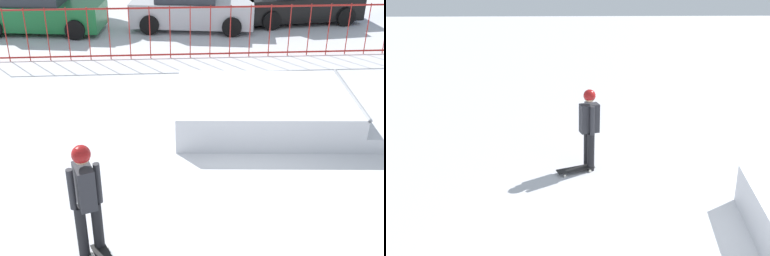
% 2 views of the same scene
% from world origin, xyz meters
% --- Properties ---
extents(ground_plane, '(60.00, 60.00, 0.00)m').
position_xyz_m(ground_plane, '(0.00, 0.00, 0.00)').
color(ground_plane, silver).
extents(skate_ramp, '(5.68, 3.24, 0.74)m').
position_xyz_m(skate_ramp, '(1.24, 1.24, 0.32)').
color(skate_ramp, silver).
rests_on(skate_ramp, ground).
extents(skater, '(0.42, 0.43, 1.73)m').
position_xyz_m(skater, '(-2.58, -2.39, 1.01)').
color(skater, black).
rests_on(skater, ground).
extents(perimeter_fence, '(11.99, 0.69, 1.50)m').
position_xyz_m(perimeter_fence, '(-0.00, 5.67, 0.77)').
color(perimeter_fence, maroon).
rests_on(perimeter_fence, ground).
extents(parked_car_green, '(4.34, 2.50, 1.60)m').
position_xyz_m(parked_car_green, '(-4.95, 8.91, 0.72)').
color(parked_car_green, '#196B33').
rests_on(parked_car_green, ground).
extents(parked_car_silver, '(4.36, 2.55, 1.60)m').
position_xyz_m(parked_car_silver, '(0.09, 8.68, 0.72)').
color(parked_car_silver, '#B7B7BC').
rests_on(parked_car_silver, ground).
extents(parked_car_black, '(4.21, 2.14, 1.60)m').
position_xyz_m(parked_car_black, '(4.01, 9.12, 0.72)').
color(parked_car_black, black).
rests_on(parked_car_black, ground).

